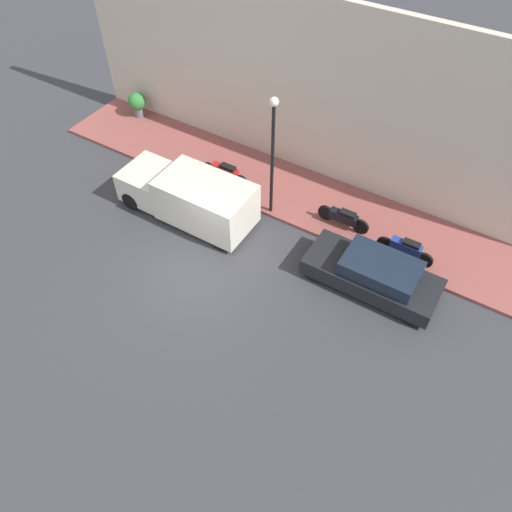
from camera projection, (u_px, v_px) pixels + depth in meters
The scene contains 10 objects.
ground_plane at pixel (197, 274), 16.92m from camera, with size 60.00×60.00×0.00m, color #38383D.
sidewalk at pixel (275, 186), 19.87m from camera, with size 3.16×19.64×0.12m.
building_facade at pixel (301, 89), 18.33m from camera, with size 0.30×19.64×6.88m.
parked_car at pixel (374, 274), 16.13m from camera, with size 1.75×4.38×1.26m.
delivery_van at pixel (188, 196), 18.18m from camera, with size 1.98×5.22×1.82m.
motorcycle_red at pixel (225, 172), 19.63m from camera, with size 0.30×2.14×0.83m.
motorcycle_black at pixel (344, 218), 17.99m from camera, with size 0.30×1.99×0.73m.
motorcycle_blue at pixel (406, 249), 16.90m from camera, with size 0.30×2.01×0.85m.
streetlamp at pixel (273, 144), 16.60m from camera, with size 0.31×0.31×4.74m.
potted_plant at pixel (137, 102), 22.58m from camera, with size 0.80×0.80×1.16m.
Camera 1 is at (-8.15, -7.35, 13.05)m, focal length 35.00 mm.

